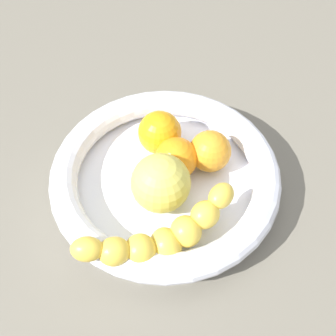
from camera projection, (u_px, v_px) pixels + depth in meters
The scene contains 7 objects.
kitchen_counter at pixel (168, 195), 57.20cm from camera, with size 120.00×120.00×3.00cm, color #6A6557.
fruit_bowl at pixel (168, 177), 53.80cm from camera, with size 29.64×29.64×5.33cm.
banana_draped_left at pixel (165, 236), 46.13cm from camera, with size 18.93×10.57×5.87cm.
orange_front at pixel (213, 151), 54.14cm from camera, with size 5.56×5.56×5.56cm, color orange.
orange_mid_left at pixel (179, 158), 53.38cm from camera, with size 5.60×5.60×5.60cm, color orange.
orange_mid_right at pixel (162, 132), 55.88cm from camera, with size 5.93×5.93×5.93cm, color orange.
apple_yellow at pixel (164, 183), 49.95cm from camera, with size 7.38×7.38×7.38cm, color #D7CE55.
Camera 1 is at (0.36, 31.49, 49.40)cm, focal length 44.12 mm.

